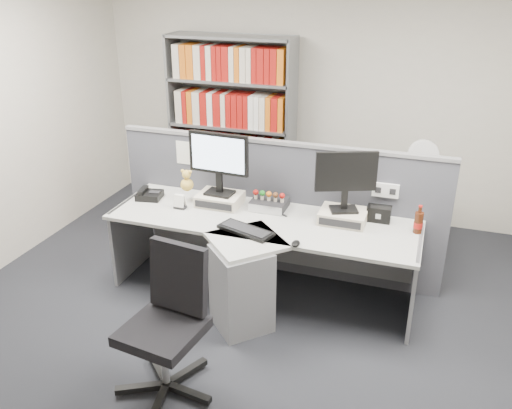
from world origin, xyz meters
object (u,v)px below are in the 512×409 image
at_px(keyboard, 246,230).
at_px(mouse, 296,244).
at_px(desk, 254,259).
at_px(monitor_left, 219,158).
at_px(office_chair, 169,319).
at_px(monitor_right, 346,176).
at_px(filing_cabinet, 414,221).
at_px(speaker, 379,214).
at_px(desktop_pc, 269,204).
at_px(desk_phone, 149,195).
at_px(shelving_unit, 232,129).
at_px(cola_bottle, 418,223).
at_px(desk_fan, 423,158).
at_px(desk_calendar, 180,203).

xyz_separation_m(keyboard, mouse, (0.44, -0.10, 0.00)).
distance_m(desk, monitor_left, 0.91).
height_order(mouse, office_chair, office_chair).
xyz_separation_m(monitor_right, filing_cabinet, (0.55, 1.02, -0.77)).
bearing_deg(monitor_right, speaker, 21.55).
height_order(speaker, office_chair, office_chair).
distance_m(mouse, filing_cabinet, 1.79).
relative_size(desktop_pc, desk_phone, 1.23).
distance_m(shelving_unit, office_chair, 3.03).
bearing_deg(keyboard, filing_cabinet, 49.29).
distance_m(mouse, desk_phone, 1.57).
xyz_separation_m(cola_bottle, desk_fan, (-0.05, 1.02, 0.20)).
bearing_deg(desk_phone, monitor_right, 2.68).
xyz_separation_m(desktop_pc, desk_fan, (1.21, 0.95, 0.24)).
bearing_deg(desk_calendar, filing_cabinet, 31.72).
bearing_deg(keyboard, desk_fan, 49.28).
bearing_deg(monitor_right, desktop_pc, 174.50).
relative_size(monitor_right, mouse, 5.09).
bearing_deg(desk_fan, desk_phone, -154.62).
height_order(speaker, filing_cabinet, speaker).
bearing_deg(desk_fan, desktop_pc, -141.83).
distance_m(desktop_pc, mouse, 0.72).
distance_m(desktop_pc, speaker, 0.94).
distance_m(monitor_left, filing_cabinet, 2.10).
relative_size(desk, mouse, 26.14).
relative_size(desk, shelving_unit, 1.30).
height_order(desktop_pc, cola_bottle, cola_bottle).
xyz_separation_m(desk, desktop_pc, (-0.01, 0.45, 0.30)).
distance_m(keyboard, desk_fan, 1.93).
relative_size(monitor_right, shelving_unit, 0.25).
bearing_deg(desk_fan, desk_calendar, -148.29).
bearing_deg(speaker, cola_bottle, -20.49).
distance_m(desk_phone, speaker, 2.05).
bearing_deg(mouse, desk_calendar, 163.11).
distance_m(filing_cabinet, desk_fan, 0.65).
bearing_deg(monitor_left, mouse, -32.50).
relative_size(desk_fan, office_chair, 0.48).
height_order(speaker, cola_bottle, cola_bottle).
xyz_separation_m(speaker, shelving_unit, (-1.83, 1.35, 0.19)).
relative_size(filing_cabinet, office_chair, 0.69).
xyz_separation_m(keyboard, filing_cabinet, (1.25, 1.45, -0.38)).
relative_size(desk, desk_phone, 10.53).
height_order(desk_fan, office_chair, desk_fan).
distance_m(desktop_pc, desk_phone, 1.11).
distance_m(keyboard, mouse, 0.45).
xyz_separation_m(monitor_left, desktop_pc, (0.44, 0.06, -0.39)).
xyz_separation_m(mouse, office_chair, (-0.61, -0.92, -0.20)).
relative_size(monitor_right, desk_phone, 2.05).
distance_m(monitor_right, cola_bottle, 0.68).
bearing_deg(speaker, filing_cabinet, 73.20).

